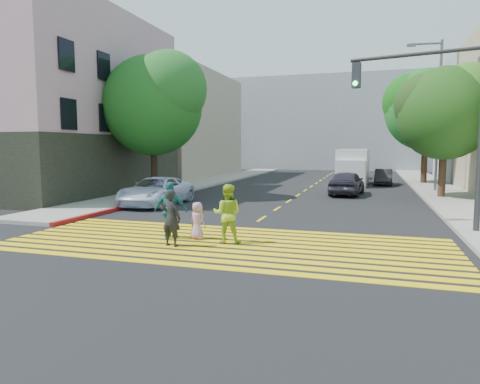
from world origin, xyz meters
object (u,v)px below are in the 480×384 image
at_px(pedestrian_man, 171,218).
at_px(dark_car_parked, 383,177).
at_px(tree_right_far, 428,105).
at_px(pedestrian_child, 197,221).
at_px(pedestrian_extra, 171,210).
at_px(traffic_signal, 442,108).
at_px(white_van, 353,168).
at_px(dark_car_near, 347,183).
at_px(silver_car, 358,172).
at_px(tree_right_near, 447,108).
at_px(pedestrian_woman, 227,214).
at_px(tree_left, 154,100).
at_px(white_sedan, 156,191).

height_order(pedestrian_man, dark_car_parked, pedestrian_man).
distance_m(tree_right_far, pedestrian_child, 25.94).
height_order(tree_right_far, pedestrian_extra, tree_right_far).
height_order(pedestrian_man, pedestrian_child, pedestrian_man).
bearing_deg(traffic_signal, white_van, 113.78).
height_order(dark_car_near, silver_car, dark_car_near).
bearing_deg(pedestrian_extra, dark_car_near, -119.14).
xyz_separation_m(tree_right_near, pedestrian_woman, (-8.00, -13.96, -4.13)).
xyz_separation_m(pedestrian_man, silver_car, (4.39, 30.09, -0.23)).
bearing_deg(pedestrian_woman, traffic_signal, -159.31).
xyz_separation_m(tree_right_near, tree_right_far, (0.14, 9.84, 1.07)).
xyz_separation_m(tree_right_far, traffic_signal, (-1.78, -20.02, -1.89)).
distance_m(tree_right_far, dark_car_near, 11.95).
height_order(tree_left, silver_car, tree_left).
relative_size(pedestrian_man, white_van, 0.29).
relative_size(pedestrian_child, silver_car, 0.28).
relative_size(tree_right_far, silver_car, 2.13).
distance_m(tree_left, pedestrian_extra, 12.93).
relative_size(pedestrian_man, dark_car_near, 0.38).
height_order(pedestrian_woman, pedestrian_child, pedestrian_woman).
xyz_separation_m(tree_left, pedestrian_child, (6.95, -10.25, -5.02)).
relative_size(white_sedan, silver_car, 1.18).
bearing_deg(pedestrian_man, white_sedan, -49.02).
height_order(tree_left, tree_right_far, tree_right_far).
xyz_separation_m(pedestrian_child, white_sedan, (-5.12, 6.88, 0.10)).
distance_m(pedestrian_child, dark_car_parked, 23.23).
bearing_deg(silver_car, white_van, 89.23).
distance_m(dark_car_near, white_van, 7.32).
bearing_deg(pedestrian_child, white_van, -79.58).
bearing_deg(white_van, pedestrian_woman, -95.52).
height_order(tree_right_far, pedestrian_child, tree_right_far).
height_order(white_sedan, dark_car_parked, white_sedan).
bearing_deg(pedestrian_man, dark_car_near, -94.84).
xyz_separation_m(tree_left, tree_right_far, (16.15, 13.37, 0.48)).
distance_m(pedestrian_woman, pedestrian_child, 1.11).
relative_size(pedestrian_man, dark_car_parked, 0.46).
bearing_deg(pedestrian_man, tree_right_near, -112.14).
bearing_deg(white_sedan, tree_right_near, 25.38).
bearing_deg(pedestrian_woman, pedestrian_child, -19.60).
distance_m(tree_left, traffic_signal, 15.89).
height_order(pedestrian_extra, traffic_signal, traffic_signal).
height_order(pedestrian_child, dark_car_near, dark_car_near).
xyz_separation_m(tree_left, tree_right_near, (16.01, 3.53, -0.59)).
distance_m(pedestrian_woman, white_sedan, 9.38).
relative_size(pedestrian_child, dark_car_near, 0.27).
distance_m(pedestrian_extra, dark_car_parked, 23.59).
height_order(pedestrian_extra, silver_car, pedestrian_extra).
xyz_separation_m(tree_right_far, dark_car_parked, (-3.08, -1.22, -5.49)).
height_order(pedestrian_extra, white_sedan, pedestrian_extra).
bearing_deg(pedestrian_man, traffic_signal, -138.61).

